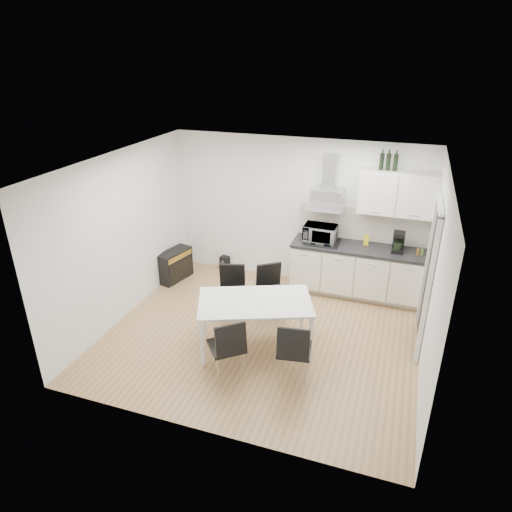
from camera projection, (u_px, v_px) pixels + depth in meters
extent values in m
plane|color=tan|center=(261.00, 335.00, 6.86)|extent=(4.50, 4.50, 0.00)
cube|color=white|center=(297.00, 212.00, 8.04)|extent=(4.50, 0.10, 2.60)
cube|color=white|center=(200.00, 335.00, 4.60)|extent=(4.50, 0.10, 2.60)
cube|color=white|center=(122.00, 237.00, 6.98)|extent=(0.10, 4.00, 2.60)
cube|color=white|center=(434.00, 281.00, 5.66)|extent=(0.10, 4.00, 2.60)
plane|color=white|center=(262.00, 164.00, 5.78)|extent=(4.50, 4.50, 0.00)
cube|color=white|center=(427.00, 279.00, 6.25)|extent=(0.08, 1.04, 2.10)
cube|color=beige|center=(355.00, 291.00, 8.00)|extent=(2.16, 0.52, 0.10)
cube|color=beige|center=(357.00, 270.00, 7.79)|extent=(2.20, 0.60, 0.76)
cube|color=black|center=(359.00, 248.00, 7.60)|extent=(2.22, 0.64, 0.04)
cube|color=beige|center=(363.00, 224.00, 7.73)|extent=(2.20, 0.02, 0.58)
cube|color=beige|center=(398.00, 193.00, 7.17)|extent=(1.20, 0.35, 0.70)
cube|color=silver|center=(327.00, 199.00, 7.54)|extent=(0.60, 0.46, 0.30)
cube|color=silver|center=(330.00, 171.00, 7.45)|extent=(0.22, 0.20, 0.55)
imported|color=silver|center=(320.00, 232.00, 7.70)|extent=(0.55, 0.31, 0.37)
cube|color=yellow|center=(366.00, 240.00, 7.62)|extent=(0.08, 0.04, 0.18)
cylinder|color=brown|center=(418.00, 252.00, 7.26)|extent=(0.04, 0.04, 0.11)
cylinder|color=#4C6626|center=(422.00, 252.00, 7.24)|extent=(0.04, 0.04, 0.11)
cylinder|color=black|center=(382.00, 160.00, 7.05)|extent=(0.07, 0.07, 0.32)
cylinder|color=black|center=(389.00, 160.00, 7.02)|extent=(0.07, 0.07, 0.32)
cylinder|color=black|center=(396.00, 161.00, 6.99)|extent=(0.07, 0.07, 0.32)
cube|color=white|center=(255.00, 302.00, 6.31)|extent=(1.78, 1.41, 0.03)
cube|color=white|center=(202.00, 343.00, 6.07)|extent=(0.07, 0.07, 0.72)
cube|color=white|center=(310.00, 340.00, 6.14)|extent=(0.07, 0.07, 0.72)
cube|color=white|center=(205.00, 312.00, 6.79)|extent=(0.07, 0.07, 0.72)
cube|color=white|center=(302.00, 309.00, 6.86)|extent=(0.07, 0.07, 0.72)
cube|color=black|center=(175.00, 265.00, 8.40)|extent=(0.44, 0.73, 0.57)
cube|color=gold|center=(181.00, 256.00, 8.27)|extent=(0.15, 0.60, 0.09)
cube|color=black|center=(225.00, 263.00, 8.85)|extent=(0.18, 0.17, 0.26)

